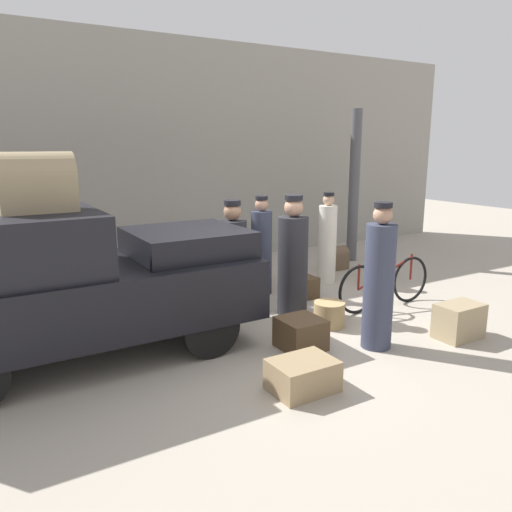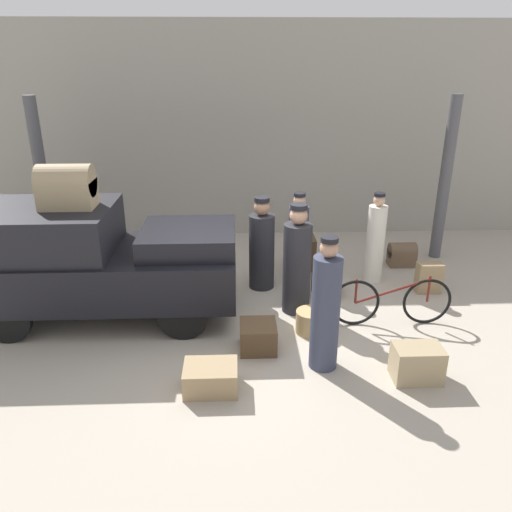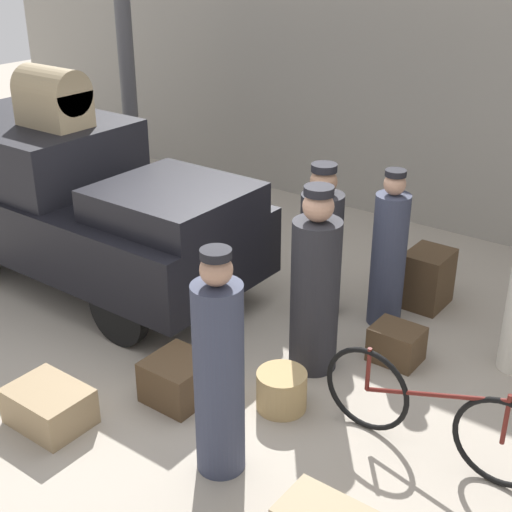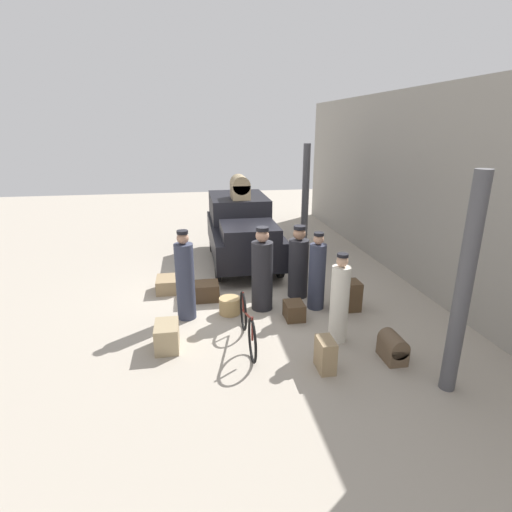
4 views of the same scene
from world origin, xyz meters
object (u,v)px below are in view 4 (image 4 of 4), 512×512
(trunk_wicker_pale, at_px, (207,291))
(trunk_on_truck_roof, at_px, (240,187))
(suitcase_tan_flat, at_px, (347,296))
(trunk_large_brown, at_px, (325,355))
(conductor_in_dark_uniform, at_px, (339,302))
(suitcase_black_upright, at_px, (294,311))
(truck, at_px, (242,228))
(porter_with_bicycle, at_px, (317,274))
(trunk_barrel_dark, at_px, (393,347))
(porter_lifting_near_truck, at_px, (298,265))
(porter_carrying_trunk, at_px, (262,273))
(bicycle, at_px, (247,324))
(wicker_basket, at_px, (230,306))
(porter_standing_middle, at_px, (185,279))
(trunk_umber_medium, at_px, (168,284))
(suitcase_small_leather, at_px, (167,336))

(trunk_wicker_pale, bearing_deg, trunk_on_truck_roof, 157.84)
(suitcase_tan_flat, bearing_deg, trunk_wicker_pale, -109.16)
(trunk_large_brown, bearing_deg, conductor_in_dark_uniform, 148.49)
(conductor_in_dark_uniform, distance_m, suitcase_black_upright, 1.23)
(truck, height_order, trunk_wicker_pale, truck)
(porter_with_bicycle, xyz_separation_m, suitcase_black_upright, (0.43, -0.58, -0.58))
(conductor_in_dark_uniform, bearing_deg, trunk_barrel_dark, 41.85)
(conductor_in_dark_uniform, distance_m, trunk_large_brown, 1.09)
(trunk_on_truck_roof, bearing_deg, porter_with_bicycle, 18.01)
(trunk_barrel_dark, bearing_deg, suitcase_tan_flat, -179.05)
(porter_lifting_near_truck, distance_m, trunk_wicker_pale, 2.09)
(porter_carrying_trunk, distance_m, trunk_on_truck_roof, 3.57)
(bicycle, relative_size, suitcase_tan_flat, 2.97)
(porter_with_bicycle, xyz_separation_m, trunk_large_brown, (2.20, -0.54, -0.49))
(trunk_wicker_pale, relative_size, suitcase_black_upright, 1.13)
(wicker_basket, bearing_deg, trunk_on_truck_roof, 168.97)
(trunk_on_truck_roof, bearing_deg, porter_standing_middle, -23.59)
(trunk_umber_medium, bearing_deg, trunk_wicker_pale, 55.17)
(conductor_in_dark_uniform, xyz_separation_m, porter_with_bicycle, (-1.37, 0.03, 0.00))
(porter_standing_middle, bearing_deg, wicker_basket, 92.93)
(truck, distance_m, porter_with_bicycle, 3.45)
(porter_carrying_trunk, xyz_separation_m, suitcase_tan_flat, (0.34, 1.72, -0.49))
(conductor_in_dark_uniform, relative_size, suitcase_small_leather, 2.72)
(conductor_in_dark_uniform, xyz_separation_m, suitcase_tan_flat, (-1.18, 0.63, -0.44))
(conductor_in_dark_uniform, relative_size, suitcase_black_upright, 3.57)
(porter_carrying_trunk, xyz_separation_m, trunk_barrel_dark, (2.26, 1.76, -0.57))
(porter_lifting_near_truck, relative_size, trunk_barrel_dark, 3.21)
(bicycle, bearing_deg, suitcase_tan_flat, 114.84)
(wicker_basket, relative_size, porter_lifting_near_truck, 0.26)
(suitcase_tan_flat, bearing_deg, porter_with_bicycle, -106.86)
(trunk_umber_medium, height_order, trunk_large_brown, trunk_large_brown)
(truck, relative_size, suitcase_black_upright, 8.75)
(trunk_wicker_pale, xyz_separation_m, trunk_on_truck_roof, (-2.69, 1.10, 1.86))
(wicker_basket, relative_size, trunk_barrel_dark, 0.84)
(conductor_in_dark_uniform, relative_size, porter_lifting_near_truck, 1.00)
(trunk_wicker_pale, distance_m, suitcase_tan_flat, 3.01)
(bicycle, xyz_separation_m, suitcase_black_upright, (-0.79, 1.05, -0.21))
(porter_carrying_trunk, xyz_separation_m, trunk_large_brown, (2.35, 0.58, -0.53))
(porter_with_bicycle, distance_m, trunk_on_truck_roof, 3.90)
(bicycle, distance_m, trunk_wicker_pale, 2.12)
(wicker_basket, relative_size, suitcase_small_leather, 0.72)
(truck, distance_m, bicycle, 4.53)
(truck, bearing_deg, trunk_umber_medium, -47.14)
(porter_lifting_near_truck, height_order, suitcase_tan_flat, porter_lifting_near_truck)
(bicycle, height_order, suitcase_small_leather, bicycle)
(suitcase_small_leather, distance_m, trunk_barrel_dark, 3.77)
(bicycle, distance_m, porter_carrying_trunk, 1.52)
(wicker_basket, bearing_deg, porter_standing_middle, -87.07)
(trunk_wicker_pale, relative_size, trunk_large_brown, 0.98)
(porter_carrying_trunk, relative_size, suitcase_black_upright, 3.86)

